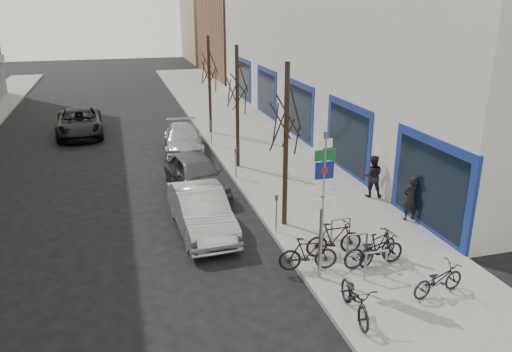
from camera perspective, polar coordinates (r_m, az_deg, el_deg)
ground at (r=13.33m, az=-2.66°, el=-13.39°), size 120.00×120.00×0.00m
sidewalk_east at (r=23.20m, az=2.50°, el=1.39°), size 5.00×70.00×0.15m
commercial_building at (r=33.32m, az=20.70°, el=14.31°), size 20.00×32.00×10.00m
brick_building_far at (r=53.34m, az=1.17°, el=15.83°), size 12.00×14.00×8.00m
tan_building_far at (r=67.91m, az=-2.25°, el=16.98°), size 13.00×12.00×9.00m
highway_sign_pole at (r=12.87m, az=7.64°, el=-2.47°), size 0.55×0.10×4.20m
bike_rack at (r=14.67m, az=11.47°, el=-7.57°), size 0.66×2.26×0.83m
tree_near at (r=15.62m, az=3.52°, el=7.84°), size 1.80×1.80×5.50m
tree_mid at (r=21.78m, az=-2.19°, el=11.11°), size 1.80×1.80×5.50m
tree_far at (r=28.09m, az=-5.41°, el=12.87°), size 1.80×1.80×5.50m
meter_front at (r=15.98m, az=2.35°, el=-3.86°), size 0.10×0.08×1.27m
meter_mid at (r=20.95m, az=-2.30°, el=1.83°), size 0.10×0.08×1.27m
meter_back at (r=26.14m, az=-5.15°, el=5.30°), size 0.10×0.08×1.27m
bike_near_left at (r=12.21m, az=11.29°, el=-13.25°), size 0.74×1.85×1.10m
bike_near_right at (r=14.66m, az=13.78°, el=-7.84°), size 1.68×1.09×0.99m
bike_mid_curb at (r=14.43m, az=13.32°, el=-7.92°), size 1.89×0.66×1.14m
bike_mid_inner at (r=13.95m, az=5.98°, el=-8.78°), size 1.72×0.78×1.01m
bike_far_curb at (r=13.61m, az=20.15°, el=-10.81°), size 1.66×0.77×0.97m
bike_far_inner at (r=14.80m, az=8.93°, el=-7.06°), size 1.77×0.55×1.07m
parked_car_front at (r=16.43m, az=-6.27°, el=-4.00°), size 1.77×4.51×1.46m
parked_car_mid at (r=19.85m, az=-6.89°, el=0.21°), size 2.37×4.64×1.51m
parked_car_back at (r=25.46m, az=-8.32°, el=4.21°), size 2.27×4.73×1.33m
lane_car at (r=30.09m, az=-19.53°, el=5.77°), size 2.66×5.39×1.47m
pedestrian_near at (r=17.62m, az=17.23°, el=-2.43°), size 0.59×0.40×1.57m
pedestrian_far at (r=19.35m, az=13.16°, el=0.02°), size 0.72×0.61×1.66m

